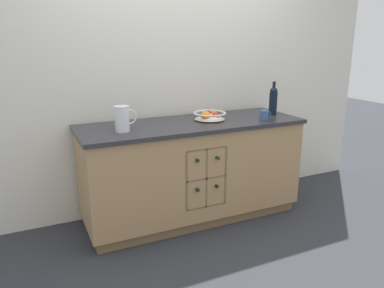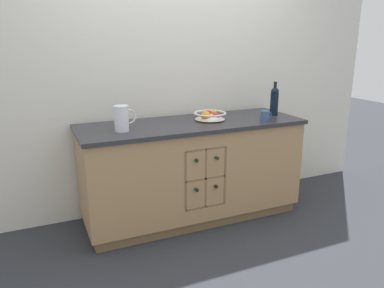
{
  "view_description": "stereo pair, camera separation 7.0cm",
  "coord_description": "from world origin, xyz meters",
  "px_view_note": "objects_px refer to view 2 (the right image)",
  "views": [
    {
      "loc": [
        -1.34,
        -2.86,
        1.59
      ],
      "look_at": [
        0.0,
        0.0,
        0.69
      ],
      "focal_mm": 35.0,
      "sensor_mm": 36.0,
      "label": 1
    },
    {
      "loc": [
        -1.27,
        -2.89,
        1.59
      ],
      "look_at": [
        0.0,
        0.0,
        0.69
      ],
      "focal_mm": 35.0,
      "sensor_mm": 36.0,
      "label": 2
    }
  ],
  "objects_px": {
    "ceramic_mug": "(265,116)",
    "standing_wine_bottle": "(274,100)",
    "white_pitcher": "(122,118)",
    "fruit_bowl": "(210,115)"
  },
  "relations": [
    {
      "from": "ceramic_mug",
      "to": "standing_wine_bottle",
      "type": "relative_size",
      "value": 0.36
    },
    {
      "from": "ceramic_mug",
      "to": "standing_wine_bottle",
      "type": "height_order",
      "value": "standing_wine_bottle"
    },
    {
      "from": "white_pitcher",
      "to": "ceramic_mug",
      "type": "relative_size",
      "value": 1.79
    },
    {
      "from": "fruit_bowl",
      "to": "white_pitcher",
      "type": "bearing_deg",
      "value": -173.62
    },
    {
      "from": "white_pitcher",
      "to": "fruit_bowl",
      "type": "bearing_deg",
      "value": 6.38
    },
    {
      "from": "fruit_bowl",
      "to": "standing_wine_bottle",
      "type": "distance_m",
      "value": 0.66
    },
    {
      "from": "ceramic_mug",
      "to": "standing_wine_bottle",
      "type": "distance_m",
      "value": 0.3
    },
    {
      "from": "white_pitcher",
      "to": "standing_wine_bottle",
      "type": "relative_size",
      "value": 0.65
    },
    {
      "from": "ceramic_mug",
      "to": "fruit_bowl",
      "type": "bearing_deg",
      "value": 153.7
    },
    {
      "from": "standing_wine_bottle",
      "to": "fruit_bowl",
      "type": "bearing_deg",
      "value": 176.62
    }
  ]
}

